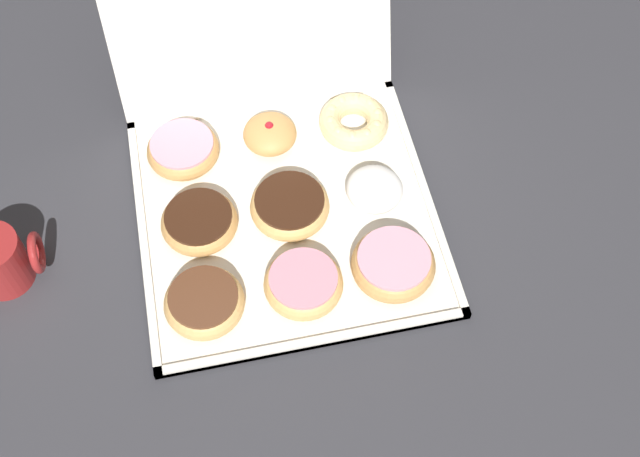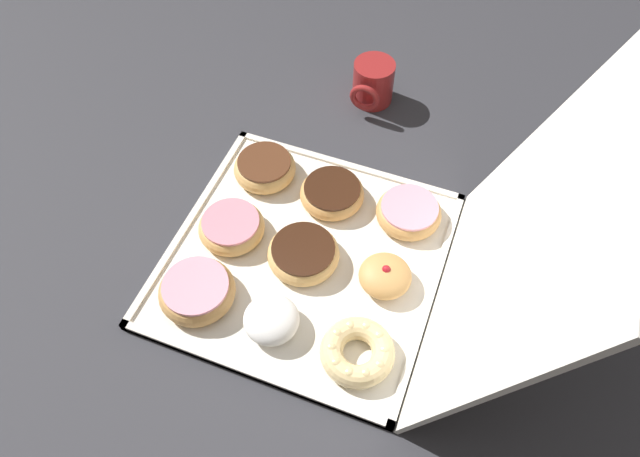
# 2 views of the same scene
# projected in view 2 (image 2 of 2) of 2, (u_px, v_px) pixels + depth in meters

# --- Properties ---
(ground_plane) EXTENTS (3.00, 3.00, 0.00)m
(ground_plane) POSITION_uv_depth(u_px,v_px,m) (305.00, 260.00, 0.98)
(ground_plane) COLOR #333338
(donut_box) EXTENTS (0.44, 0.44, 0.01)m
(donut_box) POSITION_uv_depth(u_px,v_px,m) (305.00, 258.00, 0.98)
(donut_box) COLOR silver
(donut_box) RESTS_ON ground
(box_lid_open) EXTENTS (0.44, 0.15, 0.43)m
(box_lid_open) POSITION_uv_depth(u_px,v_px,m) (518.00, 241.00, 0.75)
(box_lid_open) COLOR silver
(box_lid_open) RESTS_ON ground
(chocolate_frosted_donut_0) EXTENTS (0.11, 0.11, 0.04)m
(chocolate_frosted_donut_0) POSITION_uv_depth(u_px,v_px,m) (265.00, 168.00, 1.06)
(chocolate_frosted_donut_0) COLOR tan
(chocolate_frosted_donut_0) RESTS_ON donut_box
(pink_frosted_donut_1) EXTENTS (0.11, 0.11, 0.04)m
(pink_frosted_donut_1) POSITION_uv_depth(u_px,v_px,m) (232.00, 226.00, 0.99)
(pink_frosted_donut_1) COLOR tan
(pink_frosted_donut_1) RESTS_ON donut_box
(pink_frosted_donut_2) EXTENTS (0.12, 0.12, 0.04)m
(pink_frosted_donut_2) POSITION_uv_depth(u_px,v_px,m) (197.00, 291.00, 0.91)
(pink_frosted_donut_2) COLOR tan
(pink_frosted_donut_2) RESTS_ON donut_box
(chocolate_frosted_donut_3) EXTENTS (0.11, 0.11, 0.03)m
(chocolate_frosted_donut_3) POSITION_uv_depth(u_px,v_px,m) (334.00, 194.00, 1.03)
(chocolate_frosted_donut_3) COLOR tan
(chocolate_frosted_donut_3) RESTS_ON donut_box
(chocolate_frosted_donut_4) EXTENTS (0.12, 0.12, 0.04)m
(chocolate_frosted_donut_4) POSITION_uv_depth(u_px,v_px,m) (301.00, 253.00, 0.96)
(chocolate_frosted_donut_4) COLOR tan
(chocolate_frosted_donut_4) RESTS_ON donut_box
(powdered_filled_donut_5) EXTENTS (0.09, 0.09, 0.05)m
(powdered_filled_donut_5) POSITION_uv_depth(u_px,v_px,m) (272.00, 320.00, 0.88)
(powdered_filled_donut_5) COLOR white
(powdered_filled_donut_5) RESTS_ON donut_box
(pink_frosted_donut_6) EXTENTS (0.11, 0.11, 0.04)m
(pink_frosted_donut_6) POSITION_uv_depth(u_px,v_px,m) (409.00, 212.00, 1.00)
(pink_frosted_donut_6) COLOR tan
(pink_frosted_donut_6) RESTS_ON donut_box
(jelly_filled_donut_7) EXTENTS (0.08, 0.08, 0.05)m
(jelly_filled_donut_7) POSITION_uv_depth(u_px,v_px,m) (385.00, 277.00, 0.93)
(jelly_filled_donut_7) COLOR tan
(jelly_filled_donut_7) RESTS_ON donut_box
(cruller_donut_8) EXTENTS (0.11, 0.11, 0.04)m
(cruller_donut_8) POSITION_uv_depth(u_px,v_px,m) (357.00, 352.00, 0.86)
(cruller_donut_8) COLOR #EACC8C
(cruller_donut_8) RESTS_ON donut_box
(coffee_mug) EXTENTS (0.10, 0.08, 0.09)m
(coffee_mug) POSITION_uv_depth(u_px,v_px,m) (373.00, 82.00, 1.17)
(coffee_mug) COLOR maroon
(coffee_mug) RESTS_ON ground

